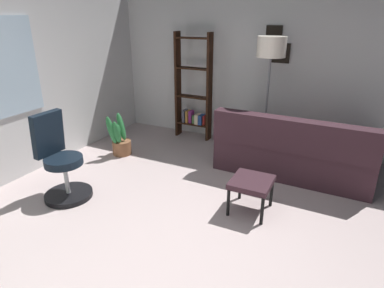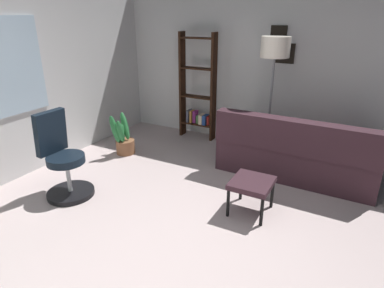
% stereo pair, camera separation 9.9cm
% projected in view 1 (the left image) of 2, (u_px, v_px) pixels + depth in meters
% --- Properties ---
extents(ground_plane, '(5.47, 5.71, 0.10)m').
position_uv_depth(ground_plane, '(212.00, 242.00, 3.30)').
color(ground_plane, '#B9A5A4').
extents(wall_right_with_frames, '(0.12, 5.71, 2.66)m').
position_uv_depth(wall_right_with_frames, '(284.00, 65.00, 5.10)').
color(wall_right_with_frames, silver).
rests_on(wall_right_with_frames, ground_plane).
extents(couch, '(1.59, 2.08, 0.87)m').
position_uv_depth(couch, '(304.00, 150.00, 4.58)').
color(couch, '#331E25').
rests_on(couch, ground_plane).
extents(footstool, '(0.46, 0.43, 0.39)m').
position_uv_depth(footstool, '(252.00, 184.00, 3.61)').
color(footstool, '#331E25').
rests_on(footstool, ground_plane).
extents(office_chair, '(0.56, 0.56, 1.05)m').
position_uv_depth(office_chair, '(61.00, 165.00, 3.88)').
color(office_chair, black).
rests_on(office_chair, ground_plane).
extents(bookshelf, '(0.18, 0.64, 1.81)m').
position_uv_depth(bookshelf, '(194.00, 93.00, 5.66)').
color(bookshelf, black).
rests_on(bookshelf, ground_plane).
extents(floor_lamp, '(0.40, 0.40, 1.80)m').
position_uv_depth(floor_lamp, '(271.00, 54.00, 4.56)').
color(floor_lamp, slate).
rests_on(floor_lamp, ground_plane).
extents(potted_plant, '(0.40, 0.30, 0.68)m').
position_uv_depth(potted_plant, '(119.00, 139.00, 5.11)').
color(potted_plant, brown).
rests_on(potted_plant, ground_plane).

